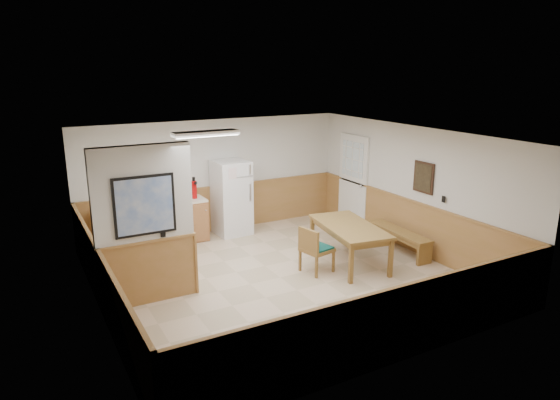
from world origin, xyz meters
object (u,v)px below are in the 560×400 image
soap_bottle (119,201)px  dining_chair (313,247)px  dining_bench (399,235)px  fire_extinguisher (194,189)px  refrigerator (232,198)px  dining_table (349,230)px

soap_bottle → dining_chair: bearing=-45.6°
dining_bench → soap_bottle: soap_bottle is taller
dining_bench → dining_chair: (-2.07, -0.06, 0.15)m
dining_chair → fire_extinguisher: fire_extinguisher is taller
refrigerator → dining_chair: 2.77m
refrigerator → dining_table: refrigerator is taller
dining_table → soap_bottle: size_ratio=7.94×
fire_extinguisher → dining_bench: bearing=-19.6°
refrigerator → dining_bench: (2.46, -2.66, -0.47)m
dining_chair → soap_bottle: size_ratio=3.53×
dining_bench → fire_extinguisher: fire_extinguisher is taller
dining_table → soap_bottle: bearing=151.6°
soap_bottle → fire_extinguisher: bearing=-1.8°
dining_chair → dining_table: bearing=-6.9°
refrigerator → soap_bottle: refrigerator is taller
dining_bench → fire_extinguisher: bearing=142.9°
fire_extinguisher → dining_chair: bearing=-46.3°
dining_bench → fire_extinguisher: 4.33m
refrigerator → fire_extinguisher: (-0.83, 0.04, 0.29)m
dining_bench → fire_extinguisher: (-3.29, 2.70, 0.76)m
dining_table → dining_chair: bearing=-166.4°
dining_bench → dining_table: bearing=-177.8°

